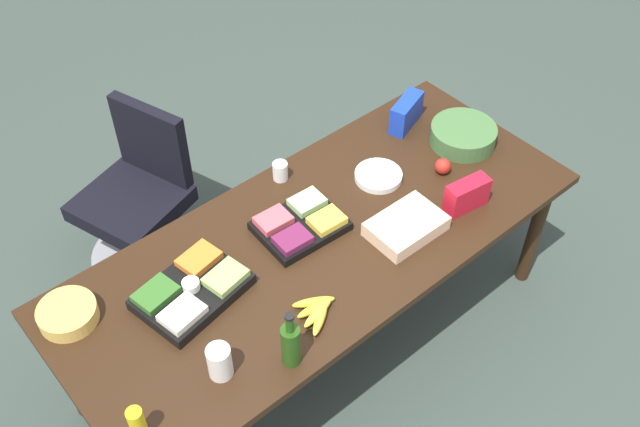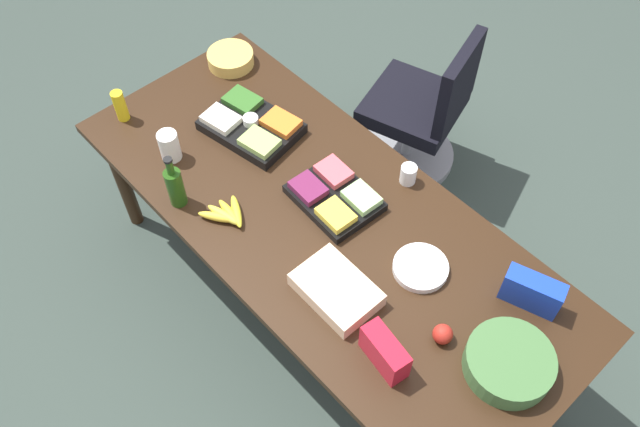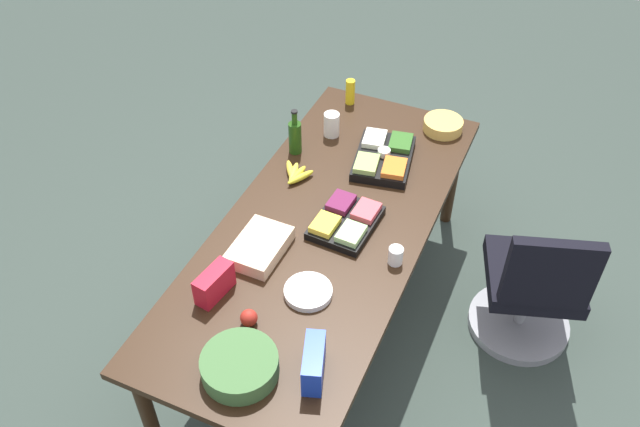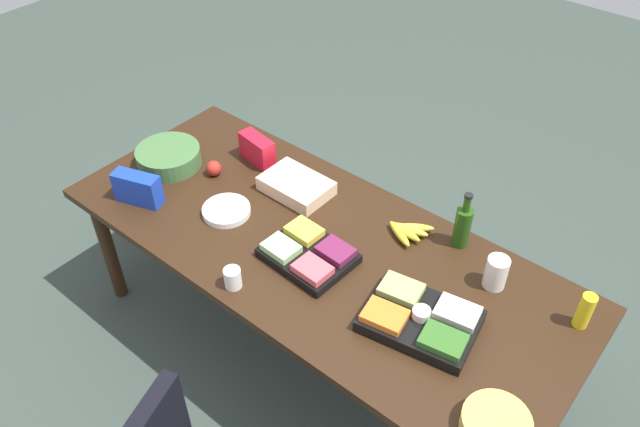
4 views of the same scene
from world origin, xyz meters
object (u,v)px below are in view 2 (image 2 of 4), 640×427
object	(u,v)px
chip_bag_red	(385,352)
chip_bag_blue	(532,292)
paper_cup	(408,174)
mustard_bottle	(120,106)
wine_bottle	(175,186)
apple_red	(443,334)
banana_bunch	(227,214)
office_chair	(420,119)
veggie_tray	(251,125)
salad_bowl	(509,363)
paper_plate_stack	(421,268)
chip_bowl	(231,58)
mayo_jar	(169,146)
conference_table	(323,227)
fruit_platter	(335,196)
sheet_cake	(336,290)

from	to	relation	value
chip_bag_red	chip_bag_blue	bearing A→B (deg)	-109.60
paper_cup	mustard_bottle	bearing A→B (deg)	31.07
wine_bottle	apple_red	xyz separation A→B (m)	(-1.18, -0.34, -0.07)
banana_bunch	office_chair	bearing A→B (deg)	-86.92
veggie_tray	apple_red	bearing A→B (deg)	173.41
salad_bowl	paper_cup	bearing A→B (deg)	-24.17
banana_bunch	paper_plate_stack	size ratio (longest dim) A/B	0.88
banana_bunch	chip_bowl	bearing A→B (deg)	-39.05
mustard_bottle	banana_bunch	size ratio (longest dim) A/B	0.82
office_chair	chip_bag_red	bearing A→B (deg)	126.02
veggie_tray	mayo_jar	bearing A→B (deg)	71.97
chip_bag_blue	paper_plate_stack	bearing A→B (deg)	27.73
paper_plate_stack	banana_bunch	bearing A→B (deg)	29.39
office_chair	veggie_tray	distance (m)	1.07
conference_table	wine_bottle	distance (m)	0.64
salad_bowl	fruit_platter	world-z (taller)	salad_bowl
salad_bowl	chip_bag_blue	distance (m)	0.30
apple_red	mayo_jar	size ratio (longest dim) A/B	0.53
conference_table	paper_plate_stack	world-z (taller)	paper_plate_stack
chip_bag_red	apple_red	distance (m)	0.24
wine_bottle	veggie_tray	bearing A→B (deg)	-77.29
office_chair	wine_bottle	bearing A→B (deg)	84.62
paper_cup	paper_plate_stack	size ratio (longest dim) A/B	0.41
fruit_platter	sheet_cake	size ratio (longest dim) A/B	1.17
mustard_bottle	chip_bag_red	distance (m)	1.67
conference_table	wine_bottle	xyz separation A→B (m)	(0.48, 0.39, 0.17)
mayo_jar	office_chair	bearing A→B (deg)	-105.48
banana_bunch	paper_plate_stack	bearing A→B (deg)	-150.61
wine_bottle	fruit_platter	distance (m)	0.66
conference_table	chip_bag_blue	distance (m)	0.88
veggie_tray	mayo_jar	world-z (taller)	mayo_jar
wine_bottle	mustard_bottle	bearing A→B (deg)	-9.59
chip_bag_blue	salad_bowl	bearing A→B (deg)	112.51
office_chair	fruit_platter	world-z (taller)	office_chair
mustard_bottle	veggie_tray	world-z (taller)	mustard_bottle
conference_table	fruit_platter	distance (m)	0.14
wine_bottle	mustard_bottle	size ratio (longest dim) A/B	1.73
salad_bowl	chip_bag_red	xyz separation A→B (m)	(0.32, 0.30, 0.02)
paper_plate_stack	mustard_bottle	bearing A→B (deg)	15.06
mayo_jar	apple_red	bearing A→B (deg)	-171.33
fruit_platter	chip_bag_red	xyz separation A→B (m)	(-0.65, 0.37, 0.04)
conference_table	apple_red	distance (m)	0.71
chip_bag_blue	mustard_bottle	bearing A→B (deg)	17.76
salad_bowl	sheet_cake	xyz separation A→B (m)	(0.63, 0.24, -0.01)
veggie_tray	mustard_bottle	bearing A→B (deg)	39.71
veggie_tray	apple_red	world-z (taller)	veggie_tray
salad_bowl	mustard_bottle	bearing A→B (deg)	9.29
veggie_tray	paper_plate_stack	bearing A→B (deg)	-179.17
fruit_platter	paper_cup	size ratio (longest dim) A/B	4.16
paper_plate_stack	office_chair	bearing A→B (deg)	-49.80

